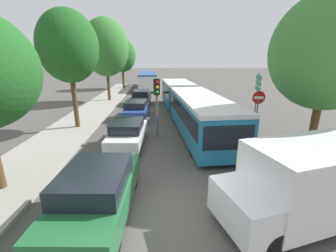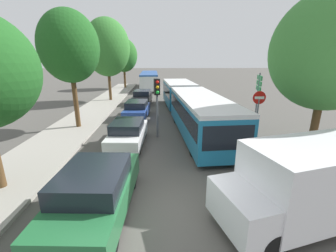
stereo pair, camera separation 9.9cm
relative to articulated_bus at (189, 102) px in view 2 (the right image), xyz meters
name	(u,v)px [view 2 (the right image)]	position (x,y,z in m)	size (l,w,h in m)	color
ground_plane	(167,210)	(-1.92, -10.32, -1.37)	(200.00, 200.00, 0.00)	#4F4C47
kerb_strip_left	(98,108)	(-7.91, 4.21, -1.30)	(3.20, 39.06, 0.14)	#9E998E
articulated_bus	(189,102)	(0.00, 0.00, 0.00)	(3.60, 16.17, 2.38)	teal
city_bus_rear	(149,79)	(-3.82, 18.74, -0.01)	(2.79, 11.05, 2.36)	silver
queued_car_green	(96,191)	(-3.99, -10.46, -0.59)	(2.10, 4.53, 1.54)	#236638
queued_car_white	(128,133)	(-3.83, -4.87, -0.69)	(1.84, 3.98, 1.36)	white
queued_car_blue	(137,109)	(-3.93, 0.81, -0.69)	(1.84, 3.98, 1.36)	#284799
queued_car_black	(143,97)	(-3.94, 6.56, -0.68)	(1.88, 4.05, 1.38)	black
white_van	(312,181)	(2.07, -10.86, -0.13)	(5.34, 3.18, 2.31)	silver
traffic_light	(157,95)	(-2.28, -3.61, 1.12)	(0.37, 0.39, 3.40)	#56595E
no_entry_sign	(258,109)	(3.18, -4.49, 0.50)	(0.70, 0.08, 2.82)	#56595E
direction_sign_post	(258,89)	(4.20, -1.92, 1.19)	(0.36, 1.38, 3.60)	#56595E
tree_left_mid	(69,49)	(-7.57, -1.72, 3.65)	(3.56, 3.56, 7.30)	#51381E
tree_left_far	(107,48)	(-7.53, 8.16, 4.13)	(4.63, 4.63, 8.40)	#51381E
tree_left_distant	(124,56)	(-7.47, 18.70, 3.36)	(4.02, 4.02, 7.28)	#51381E
tree_right_near	(329,52)	(4.70, -6.95, 3.36)	(4.54, 4.54, 7.12)	#51381E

